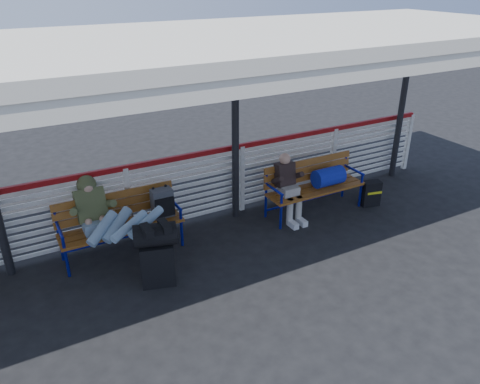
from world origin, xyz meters
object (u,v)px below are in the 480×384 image
traveler_man (115,220)px  bench_left (132,214)px  bench_right (320,179)px  luggage_stack (157,252)px  companion_person (289,187)px  suitcase_side (371,193)px

traveler_man → bench_left: bearing=46.1°
bench_left → bench_right: bearing=-5.7°
luggage_stack → bench_left: bearing=106.9°
luggage_stack → traveler_man: traveler_man is taller
luggage_stack → bench_left: size_ratio=0.51×
bench_right → traveler_man: traveler_man is taller
bench_left → companion_person: bearing=-7.4°
bench_left → luggage_stack: bearing=-89.4°
luggage_stack → companion_person: size_ratio=0.80×
bench_right → bench_left: bearing=174.3°
traveler_man → companion_person: traveler_man is taller
companion_person → traveler_man: bearing=-179.7°
traveler_man → suitcase_side: bearing=-3.6°
bench_right → suitcase_side: bearing=-18.3°
bench_right → suitcase_side: (0.94, -0.31, -0.35)m
bench_right → companion_person: size_ratio=1.57×
traveler_man → companion_person: size_ratio=1.43×
suitcase_side → bench_right: bearing=174.7°
luggage_stack → traveler_man: bearing=132.9°
companion_person → suitcase_side: 1.67m
companion_person → luggage_stack: bearing=-164.8°
bench_left → suitcase_side: bearing=-8.6°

